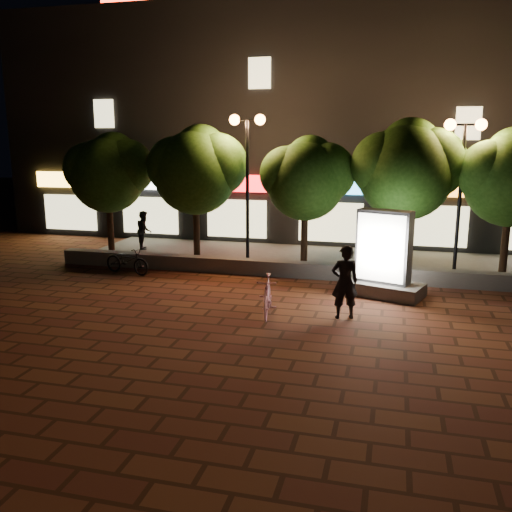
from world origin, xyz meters
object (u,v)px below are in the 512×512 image
(tree_left, at_px, (197,167))
(tree_mid, at_px, (307,176))
(scooter_pink, at_px, (268,296))
(street_lamp_left, at_px, (247,151))
(tree_far_left, at_px, (109,170))
(street_lamp_right, at_px, (463,157))
(tree_right, at_px, (408,166))
(scooter_parked, at_px, (127,260))
(pedestrian, at_px, (144,230))
(ad_kiosk, at_px, (383,261))
(rider, at_px, (345,282))

(tree_left, height_order, tree_mid, tree_left)
(scooter_pink, bearing_deg, street_lamp_left, 101.47)
(tree_far_left, height_order, street_lamp_right, street_lamp_right)
(tree_far_left, bearing_deg, tree_right, 0.00)
(street_lamp_right, xyz_separation_m, scooter_pink, (-5.04, -5.26, -3.38))
(tree_left, bearing_deg, tree_mid, -0.00)
(tree_mid, height_order, scooter_parked, tree_mid)
(scooter_pink, distance_m, pedestrian, 9.47)
(ad_kiosk, relative_size, scooter_pink, 1.48)
(street_lamp_left, bearing_deg, scooter_pink, -69.59)
(tree_left, xyz_separation_m, ad_kiosk, (6.72, -2.90, -2.44))
(street_lamp_right, relative_size, rider, 2.64)
(tree_right, height_order, pedestrian, tree_right)
(street_lamp_right, bearing_deg, ad_kiosk, -130.22)
(scooter_pink, bearing_deg, tree_left, 116.30)
(tree_far_left, bearing_deg, street_lamp_right, -1.21)
(street_lamp_left, relative_size, rider, 2.74)
(scooter_parked, relative_size, pedestrian, 1.14)
(tree_right, relative_size, scooter_pink, 2.95)
(street_lamp_right, xyz_separation_m, ad_kiosk, (-2.23, -2.64, -2.89))
(tree_left, bearing_deg, pedestrian, 156.67)
(tree_far_left, distance_m, ad_kiosk, 10.87)
(tree_mid, bearing_deg, scooter_parked, -156.41)
(tree_mid, distance_m, tree_right, 3.32)
(tree_far_left, relative_size, street_lamp_left, 0.89)
(tree_left, xyz_separation_m, scooter_pink, (3.90, -5.52, -2.93))
(tree_left, height_order, scooter_parked, tree_left)
(pedestrian, bearing_deg, ad_kiosk, -136.51)
(street_lamp_left, distance_m, scooter_pink, 6.62)
(tree_left, relative_size, ad_kiosk, 1.92)
(rider, height_order, pedestrian, rider)
(tree_left, distance_m, scooter_parked, 4.20)
(scooter_parked, distance_m, pedestrian, 3.84)
(tree_right, bearing_deg, tree_left, -180.00)
(ad_kiosk, distance_m, rider, 2.54)
(pedestrian, bearing_deg, tree_mid, -123.16)
(scooter_pink, distance_m, rider, 2.00)
(street_lamp_right, xyz_separation_m, rider, (-3.11, -5.02, -2.95))
(tree_right, relative_size, rider, 2.68)
(tree_left, height_order, street_lamp_right, street_lamp_right)
(street_lamp_right, height_order, pedestrian, street_lamp_right)
(street_lamp_left, height_order, scooter_pink, street_lamp_left)
(rider, bearing_deg, scooter_parked, -38.88)
(tree_left, bearing_deg, scooter_parked, -123.75)
(pedestrian, bearing_deg, rider, -150.12)
(tree_mid, height_order, street_lamp_right, street_lamp_right)
(ad_kiosk, height_order, rider, ad_kiosk)
(tree_left, distance_m, street_lamp_right, 8.96)
(pedestrian, bearing_deg, scooter_pink, -158.37)
(tree_far_left, xyz_separation_m, scooter_parked, (1.86, -2.46, -2.83))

